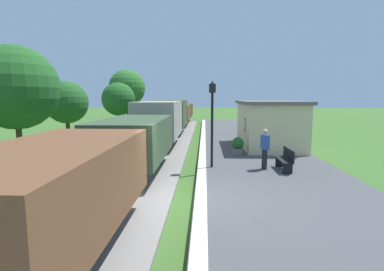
{
  "coord_description": "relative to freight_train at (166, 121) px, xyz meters",
  "views": [
    {
      "loc": [
        0.5,
        -8.53,
        3.28
      ],
      "look_at": [
        -0.09,
        5.26,
        1.45
      ],
      "focal_mm": 27.4,
      "sensor_mm": 36.0,
      "label": 1
    }
  ],
  "objects": [
    {
      "name": "ground_plane",
      "position": [
        2.4,
        -13.29,
        -1.51
      ],
      "size": [
        160.0,
        160.0,
        0.0
      ],
      "primitive_type": "plane",
      "color": "#3D6628"
    },
    {
      "name": "platform_slab",
      "position": [
        5.6,
        -13.29,
        -1.38
      ],
      "size": [
        6.0,
        60.0,
        0.25
      ],
      "primitive_type": "cube",
      "color": "#4C4C4F",
      "rests_on": "ground"
    },
    {
      "name": "platform_edge_stripe",
      "position": [
        2.8,
        -13.29,
        -1.25
      ],
      "size": [
        0.36,
        60.0,
        0.01
      ],
      "primitive_type": "cube",
      "color": "silver",
      "rests_on": "platform_slab"
    },
    {
      "name": "track_ballast",
      "position": [
        -0.0,
        -13.29,
        -1.45
      ],
      "size": [
        3.8,
        60.0,
        0.12
      ],
      "primitive_type": "cube",
      "color": "gray",
      "rests_on": "ground"
    },
    {
      "name": "rail_near",
      "position": [
        0.72,
        -13.29,
        -1.32
      ],
      "size": [
        0.07,
        60.0,
        0.14
      ],
      "primitive_type": "cube",
      "color": "slate",
      "rests_on": "track_ballast"
    },
    {
      "name": "rail_far",
      "position": [
        -0.72,
        -13.29,
        -1.32
      ],
      "size": [
        0.07,
        60.0,
        0.14
      ],
      "primitive_type": "cube",
      "color": "slate",
      "rests_on": "track_ballast"
    },
    {
      "name": "freight_train",
      "position": [
        0.0,
        0.0,
        0.0
      ],
      "size": [
        2.5,
        39.2,
        2.72
      ],
      "color": "brown",
      "rests_on": "rail_near"
    },
    {
      "name": "station_hut",
      "position": [
        6.8,
        -3.96,
        0.15
      ],
      "size": [
        3.5,
        5.8,
        2.78
      ],
      "color": "beige",
      "rests_on": "platform_slab"
    },
    {
      "name": "bench_near_hut",
      "position": [
        6.26,
        -9.79,
        -0.78
      ],
      "size": [
        0.42,
        1.5,
        0.91
      ],
      "color": "black",
      "rests_on": "platform_slab"
    },
    {
      "name": "bench_down_platform",
      "position": [
        6.26,
        0.27,
        -0.78
      ],
      "size": [
        0.42,
        1.5,
        0.91
      ],
      "color": "black",
      "rests_on": "platform_slab"
    },
    {
      "name": "person_waiting",
      "position": [
        5.42,
        -9.65,
        -0.32
      ],
      "size": [
        0.33,
        0.43,
        1.71
      ],
      "rotation": [
        0.0,
        0.0,
        3.41
      ],
      "color": "black",
      "rests_on": "platform_slab"
    },
    {
      "name": "potted_planter",
      "position": [
        4.67,
        -6.48,
        -0.78
      ],
      "size": [
        0.64,
        0.64,
        0.92
      ],
      "color": "slate",
      "rests_on": "platform_slab"
    },
    {
      "name": "lamp_post_near",
      "position": [
        3.22,
        -9.37,
        1.3
      ],
      "size": [
        0.28,
        0.28,
        3.7
      ],
      "color": "black",
      "rests_on": "platform_slab"
    },
    {
      "name": "tree_trackside_mid",
      "position": [
        -6.45,
        -7.58,
        2.22
      ],
      "size": [
        4.15,
        4.15,
        5.8
      ],
      "color": "#4C3823",
      "rests_on": "ground"
    },
    {
      "name": "tree_trackside_far",
      "position": [
        -6.63,
        -1.89,
        1.38
      ],
      "size": [
        2.93,
        2.93,
        4.36
      ],
      "color": "#4C3823",
      "rests_on": "ground"
    },
    {
      "name": "tree_field_left",
      "position": [
        -5.09,
        5.17,
        1.55
      ],
      "size": [
        3.06,
        3.06,
        4.59
      ],
      "color": "#4C3823",
      "rests_on": "ground"
    },
    {
      "name": "tree_field_distant",
      "position": [
        -6.4,
        13.31,
        2.84
      ],
      "size": [
        4.32,
        4.32,
        6.51
      ],
      "color": "#4C3823",
      "rests_on": "ground"
    }
  ]
}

